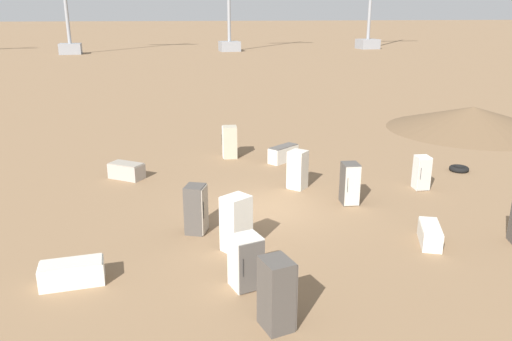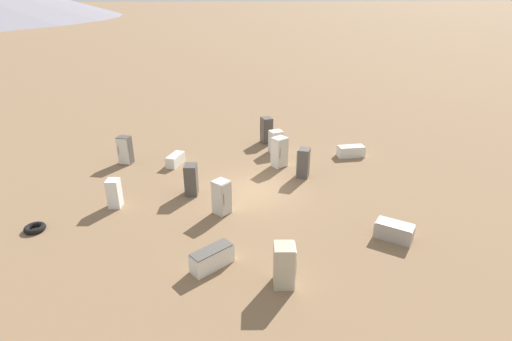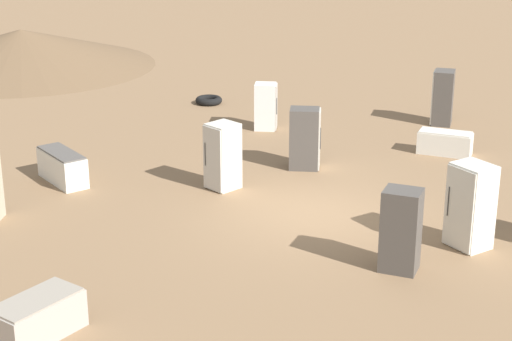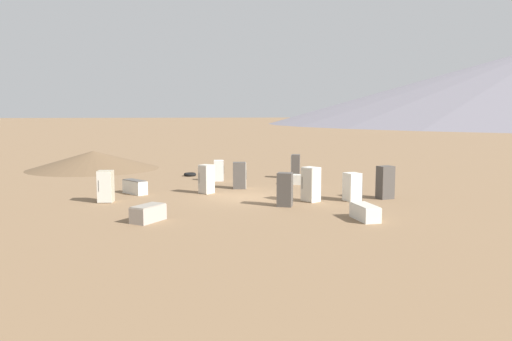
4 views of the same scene
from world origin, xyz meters
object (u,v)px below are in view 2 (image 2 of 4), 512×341
discarded_fridge_7 (191,179)px  discarded_fridge_12 (284,265)px  discarded_fridge_1 (175,160)px  discarded_fridge_6 (125,150)px  discarded_fridge_4 (394,231)px  discarded_fridge_8 (267,130)px  discarded_fridge_10 (303,163)px  discarded_fridge_2 (351,151)px  discarded_fridge_5 (222,197)px  discarded_fridge_3 (280,152)px  discarded_fridge_0 (114,193)px  scrap_tire (35,228)px  discarded_fridge_9 (276,142)px  discarded_fridge_11 (212,258)px

discarded_fridge_7 → discarded_fridge_12: size_ratio=0.99×
discarded_fridge_1 → discarded_fridge_7: discarded_fridge_7 is taller
discarded_fridge_1 → discarded_fridge_6: discarded_fridge_6 is taller
discarded_fridge_4 → discarded_fridge_12: bearing=-27.9°
discarded_fridge_8 → discarded_fridge_12: size_ratio=1.08×
discarded_fridge_6 → discarded_fridge_10: 10.54m
discarded_fridge_2 → discarded_fridge_8: bearing=-125.4°
discarded_fridge_2 → discarded_fridge_5: discarded_fridge_5 is taller
discarded_fridge_2 → discarded_fridge_3: discarded_fridge_3 is taller
discarded_fridge_8 → discarded_fridge_4: bearing=-176.0°
discarded_fridge_0 → scrap_tire: bearing=-142.7°
discarded_fridge_1 → discarded_fridge_10: size_ratio=0.94×
discarded_fridge_4 → discarded_fridge_5: discarded_fridge_5 is taller
discarded_fridge_0 → discarded_fridge_8: discarded_fridge_8 is taller
discarded_fridge_8 → scrap_tire: (11.68, 9.53, -0.76)m
discarded_fridge_6 → discarded_fridge_8: (-8.91, -2.42, 0.04)m
discarded_fridge_2 → discarded_fridge_12: 13.02m
discarded_fridge_9 → discarded_fridge_10: size_ratio=0.88×
discarded_fridge_2 → scrap_tire: (16.49, 6.32, -0.21)m
discarded_fridge_6 → discarded_fridge_9: size_ratio=1.15×
discarded_fridge_1 → discarded_fridge_8: bearing=-128.0°
discarded_fridge_3 → discarded_fridge_4: bearing=81.5°
discarded_fridge_0 → discarded_fridge_6: 5.40m
discarded_fridge_6 → discarded_fridge_7: discarded_fridge_6 is taller
discarded_fridge_6 → scrap_tire: (2.77, 7.11, -0.72)m
discarded_fridge_9 → discarded_fridge_11: discarded_fridge_9 is taller
discarded_fridge_1 → discarded_fridge_2: size_ratio=0.92×
discarded_fridge_7 → scrap_tire: 7.18m
discarded_fridge_10 → scrap_tire: discarded_fridge_10 is taller
discarded_fridge_0 → discarded_fridge_5: bearing=-6.8°
discarded_fridge_11 → discarded_fridge_12: size_ratio=1.07×
discarded_fridge_1 → discarded_fridge_8: size_ratio=0.89×
discarded_fridge_0 → discarded_fridge_3: bearing=30.9°
discarded_fridge_7 → discarded_fridge_8: (-4.99, -7.00, 0.07)m
discarded_fridge_0 → discarded_fridge_6: discarded_fridge_6 is taller
discarded_fridge_5 → discarded_fridge_7: bearing=-98.8°
discarded_fridge_3 → discarded_fridge_6: 9.15m
discarded_fridge_8 → discarded_fridge_12: 14.54m
discarded_fridge_3 → discarded_fridge_7: (5.07, 2.86, -0.09)m
discarded_fridge_2 → discarded_fridge_10: bearing=-57.3°
discarded_fridge_7 → discarded_fridge_4: bearing=-24.2°
discarded_fridge_2 → discarded_fridge_12: bearing=-32.1°
discarded_fridge_0 → discarded_fridge_1: (-2.61, -4.74, -0.38)m
discarded_fridge_9 → discarded_fridge_11: size_ratio=0.84×
discarded_fridge_6 → discarded_fridge_7: (-3.92, 4.58, -0.03)m
discarded_fridge_3 → discarded_fridge_11: size_ratio=1.03×
discarded_fridge_0 → discarded_fridge_4: bearing=-12.4°
discarded_fridge_5 → scrap_tire: bearing=-39.1°
scrap_tire → discarded_fridge_9: bearing=-147.6°
discarded_fridge_2 → discarded_fridge_12: size_ratio=1.04×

